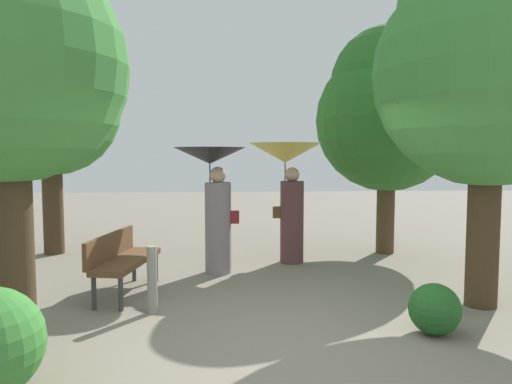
# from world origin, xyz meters

# --- Properties ---
(ground_plane) EXTENTS (40.00, 40.00, 0.00)m
(ground_plane) POSITION_xyz_m (0.00, 0.00, 0.00)
(ground_plane) COLOR gray
(person_left) EXTENTS (1.14, 1.14, 2.01)m
(person_left) POSITION_xyz_m (-0.71, 3.02, 1.39)
(person_left) COLOR gray
(person_left) RESTS_ON ground
(person_right) EXTENTS (1.25, 1.25, 2.10)m
(person_right) POSITION_xyz_m (0.56, 3.68, 1.55)
(person_right) COLOR #563338
(person_right) RESTS_ON ground
(park_bench) EXTENTS (0.74, 1.56, 0.83)m
(park_bench) POSITION_xyz_m (-1.93, 1.92, 0.51)
(park_bench) COLOR #38383D
(park_bench) RESTS_ON ground
(tree_near_left) EXTENTS (2.35, 2.35, 4.45)m
(tree_near_left) POSITION_xyz_m (-2.66, 0.41, 3.00)
(tree_near_left) COLOR #42301E
(tree_near_left) RESTS_ON ground
(tree_near_right) EXTENTS (2.71, 2.71, 4.32)m
(tree_near_right) POSITION_xyz_m (2.56, 4.36, 2.77)
(tree_near_right) COLOR #4C3823
(tree_near_right) RESTS_ON ground
(tree_mid_left) EXTENTS (2.61, 2.61, 4.60)m
(tree_mid_left) POSITION_xyz_m (-3.82, 4.72, 3.04)
(tree_mid_left) COLOR #42301E
(tree_mid_left) RESTS_ON ground
(tree_mid_right) EXTENTS (2.76, 2.76, 4.75)m
(tree_mid_right) POSITION_xyz_m (2.67, 1.13, 3.12)
(tree_mid_right) COLOR #42301E
(tree_mid_right) RESTS_ON ground
(bush_path_left) EXTENTS (0.54, 0.54, 0.54)m
(bush_path_left) POSITION_xyz_m (1.67, 0.25, 0.27)
(bush_path_left) COLOR #235B23
(bush_path_left) RESTS_ON ground
(path_marker_post) EXTENTS (0.12, 0.12, 0.80)m
(path_marker_post) POSITION_xyz_m (-1.40, 1.13, 0.40)
(path_marker_post) COLOR gray
(path_marker_post) RESTS_ON ground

